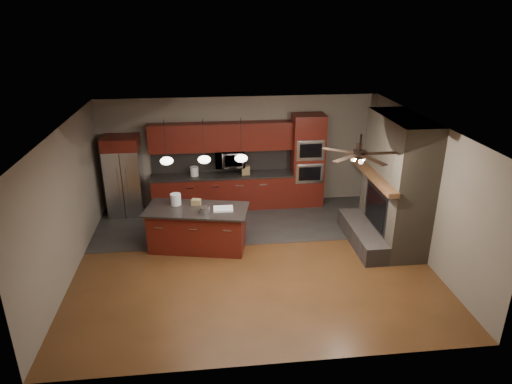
{
  "coord_description": "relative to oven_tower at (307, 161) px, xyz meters",
  "views": [
    {
      "loc": [
        -0.85,
        -8.15,
        4.82
      ],
      "look_at": [
        0.14,
        0.6,
        1.24
      ],
      "focal_mm": 32.0,
      "sensor_mm": 36.0,
      "label": 1
    }
  ],
  "objects": [
    {
      "name": "pendant_right",
      "position": [
        -1.85,
        -1.99,
        0.77
      ],
      "size": [
        0.26,
        0.26,
        0.92
      ],
      "color": "black",
      "rests_on": "ceiling"
    },
    {
      "name": "paint_tray",
      "position": [
        -2.25,
        -2.2,
        -0.25
      ],
      "size": [
        0.41,
        0.29,
        0.04
      ],
      "primitive_type": "cube",
      "rotation": [
        0.0,
        0.0,
        -0.03
      ],
      "color": "white",
      "rests_on": "kitchen_island"
    },
    {
      "name": "paint_can",
      "position": [
        -2.63,
        -2.31,
        -0.2
      ],
      "size": [
        0.25,
        0.25,
        0.14
      ],
      "primitive_type": "cylinder",
      "rotation": [
        0.0,
        0.0,
        -0.24
      ],
      "color": "#9F9FA4",
      "rests_on": "kitchen_island"
    },
    {
      "name": "cardboard_box",
      "position": [
        -2.81,
        -1.87,
        -0.21
      ],
      "size": [
        0.22,
        0.18,
        0.12
      ],
      "primitive_type": "cube",
      "rotation": [
        0.0,
        0.0,
        -0.23
      ],
      "color": "#94794C",
      "rests_on": "kitchen_island"
    },
    {
      "name": "white_bucket",
      "position": [
        -3.24,
        -1.81,
        -0.15
      ],
      "size": [
        0.27,
        0.27,
        0.24
      ],
      "primitive_type": "cylinder",
      "rotation": [
        0.0,
        0.0,
        -0.23
      ],
      "color": "silver",
      "rests_on": "kitchen_island"
    },
    {
      "name": "ground",
      "position": [
        -1.7,
        -2.69,
        -1.19
      ],
      "size": [
        7.0,
        7.0,
        0.0
      ],
      "primitive_type": "plane",
      "color": "brown",
      "rests_on": "ground"
    },
    {
      "name": "ceiling",
      "position": [
        -1.7,
        -2.69,
        1.61
      ],
      "size": [
        7.0,
        6.0,
        0.02
      ],
      "primitive_type": "cube",
      "color": "white",
      "rests_on": "back_wall"
    },
    {
      "name": "pendant_left",
      "position": [
        -3.35,
        -1.99,
        0.77
      ],
      "size": [
        0.26,
        0.26,
        0.92
      ],
      "color": "black",
      "rests_on": "ceiling"
    },
    {
      "name": "ceiling_fan",
      "position": [
        0.1,
        -3.49,
        1.27
      ],
      "size": [
        1.27,
        1.33,
        0.41
      ],
      "color": "black",
      "rests_on": "ceiling"
    },
    {
      "name": "right_wall",
      "position": [
        1.8,
        -2.69,
        0.21
      ],
      "size": [
        0.02,
        6.0,
        2.8
      ],
      "primitive_type": "cube",
      "color": "slate",
      "rests_on": "ground"
    },
    {
      "name": "back_cabinetry",
      "position": [
        -2.18,
        0.05,
        -0.3
      ],
      "size": [
        3.59,
        0.64,
        2.2
      ],
      "color": "#54180F",
      "rests_on": "ground"
    },
    {
      "name": "back_wall",
      "position": [
        -1.7,
        0.31,
        0.21
      ],
      "size": [
        7.0,
        0.02,
        2.8
      ],
      "primitive_type": "cube",
      "color": "slate",
      "rests_on": "ground"
    },
    {
      "name": "refrigerator",
      "position": [
        -4.58,
        -0.07,
        -0.2
      ],
      "size": [
        0.84,
        0.75,
        1.98
      ],
      "color": "silver",
      "rests_on": "ground"
    },
    {
      "name": "slate_tile_patch",
      "position": [
        -1.7,
        -0.89,
        -1.19
      ],
      "size": [
        7.0,
        2.4,
        0.01
      ],
      "primitive_type": "cube",
      "color": "#2E2C29",
      "rests_on": "ground"
    },
    {
      "name": "left_wall",
      "position": [
        -5.2,
        -2.69,
        0.21
      ],
      "size": [
        0.02,
        6.0,
        2.8
      ],
      "primitive_type": "cube",
      "color": "slate",
      "rests_on": "ground"
    },
    {
      "name": "pendant_center",
      "position": [
        -2.6,
        -1.99,
        0.77
      ],
      "size": [
        0.26,
        0.26,
        0.92
      ],
      "color": "black",
      "rests_on": "ceiling"
    },
    {
      "name": "counter_box",
      "position": [
        -1.59,
        -0.04,
        -0.18
      ],
      "size": [
        0.21,
        0.16,
        0.22
      ],
      "primitive_type": "cube",
      "rotation": [
        0.0,
        0.0,
        0.02
      ],
      "color": "#95744D",
      "rests_on": "back_cabinetry"
    },
    {
      "name": "microwave",
      "position": [
        -1.98,
        0.06,
        0.11
      ],
      "size": [
        0.73,
        0.41,
        0.5
      ],
      "primitive_type": "imported",
      "color": "silver",
      "rests_on": "back_cabinetry"
    },
    {
      "name": "counter_bucket",
      "position": [
        -2.87,
        0.01,
        -0.18
      ],
      "size": [
        0.27,
        0.27,
        0.23
      ],
      "primitive_type": "cylinder",
      "rotation": [
        0.0,
        0.0,
        -0.4
      ],
      "color": "white",
      "rests_on": "back_cabinetry"
    },
    {
      "name": "kitchen_island",
      "position": [
        -2.8,
        -2.08,
        -0.73
      ],
      "size": [
        2.28,
        1.38,
        0.92
      ],
      "rotation": [
        0.0,
        0.0,
        -0.21
      ],
      "color": "#54180F",
      "rests_on": "ground"
    },
    {
      "name": "oven_tower",
      "position": [
        0.0,
        0.0,
        0.0
      ],
      "size": [
        0.8,
        0.63,
        2.38
      ],
      "color": "#54180F",
      "rests_on": "ground"
    },
    {
      "name": "fireplace_column",
      "position": [
        1.34,
        -2.29,
        0.11
      ],
      "size": [
        1.3,
        2.1,
        2.8
      ],
      "color": "brown",
      "rests_on": "ground"
    }
  ]
}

